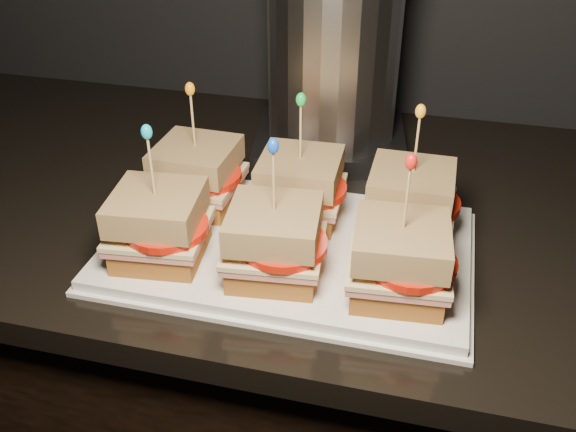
# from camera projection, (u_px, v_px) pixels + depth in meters

# --- Properties ---
(granite_slab) EXTENTS (2.50, 0.66, 0.03)m
(granite_slab) POSITION_uv_depth(u_px,v_px,m) (549.00, 238.00, 0.84)
(granite_slab) COLOR black
(granite_slab) RESTS_ON cabinet
(platter) EXTENTS (0.43, 0.26, 0.02)m
(platter) POSITION_uv_depth(u_px,v_px,m) (288.00, 248.00, 0.77)
(platter) COLOR white
(platter) RESTS_ON granite_slab
(platter_rim) EXTENTS (0.44, 0.28, 0.01)m
(platter_rim) POSITION_uv_depth(u_px,v_px,m) (288.00, 252.00, 0.78)
(platter_rim) COLOR white
(platter_rim) RESTS_ON granite_slab
(sandwich_0_bread_bot) EXTENTS (0.10, 0.10, 0.03)m
(sandwich_0_bread_bot) POSITION_uv_depth(u_px,v_px,m) (199.00, 193.00, 0.84)
(sandwich_0_bread_bot) COLOR brown
(sandwich_0_bread_bot) RESTS_ON platter
(sandwich_0_ham) EXTENTS (0.11, 0.10, 0.01)m
(sandwich_0_ham) POSITION_uv_depth(u_px,v_px,m) (198.00, 182.00, 0.83)
(sandwich_0_ham) COLOR #C3625B
(sandwich_0_ham) RESTS_ON sandwich_0_bread_bot
(sandwich_0_cheese) EXTENTS (0.11, 0.11, 0.01)m
(sandwich_0_cheese) POSITION_uv_depth(u_px,v_px,m) (198.00, 177.00, 0.82)
(sandwich_0_cheese) COLOR beige
(sandwich_0_cheese) RESTS_ON sandwich_0_ham
(sandwich_0_tomato) EXTENTS (0.09, 0.09, 0.01)m
(sandwich_0_tomato) POSITION_uv_depth(u_px,v_px,m) (204.00, 175.00, 0.81)
(sandwich_0_tomato) COLOR red
(sandwich_0_tomato) RESTS_ON sandwich_0_cheese
(sandwich_0_bread_top) EXTENTS (0.10, 0.10, 0.03)m
(sandwich_0_bread_top) POSITION_uv_depth(u_px,v_px,m) (196.00, 157.00, 0.81)
(sandwich_0_bread_top) COLOR #5A2A0B
(sandwich_0_bread_top) RESTS_ON sandwich_0_tomato
(sandwich_0_pick) EXTENTS (0.00, 0.00, 0.09)m
(sandwich_0_pick) POSITION_uv_depth(u_px,v_px,m) (193.00, 124.00, 0.78)
(sandwich_0_pick) COLOR tan
(sandwich_0_pick) RESTS_ON sandwich_0_bread_top
(sandwich_0_frill) EXTENTS (0.01, 0.01, 0.02)m
(sandwich_0_frill) POSITION_uv_depth(u_px,v_px,m) (190.00, 89.00, 0.76)
(sandwich_0_frill) COLOR orange
(sandwich_0_frill) RESTS_ON sandwich_0_pick
(sandwich_1_bread_bot) EXTENTS (0.10, 0.10, 0.03)m
(sandwich_1_bread_bot) POSITION_uv_depth(u_px,v_px,m) (300.00, 207.00, 0.81)
(sandwich_1_bread_bot) COLOR brown
(sandwich_1_bread_bot) RESTS_ON platter
(sandwich_1_ham) EXTENTS (0.11, 0.10, 0.01)m
(sandwich_1_ham) POSITION_uv_depth(u_px,v_px,m) (300.00, 195.00, 0.80)
(sandwich_1_ham) COLOR #C3625B
(sandwich_1_ham) RESTS_ON sandwich_1_bread_bot
(sandwich_1_cheese) EXTENTS (0.11, 0.11, 0.01)m
(sandwich_1_cheese) POSITION_uv_depth(u_px,v_px,m) (300.00, 190.00, 0.80)
(sandwich_1_cheese) COLOR beige
(sandwich_1_cheese) RESTS_ON sandwich_1_ham
(sandwich_1_tomato) EXTENTS (0.09, 0.09, 0.01)m
(sandwich_1_tomato) POSITION_uv_depth(u_px,v_px,m) (308.00, 188.00, 0.79)
(sandwich_1_tomato) COLOR red
(sandwich_1_tomato) RESTS_ON sandwich_1_cheese
(sandwich_1_bread_top) EXTENTS (0.10, 0.10, 0.03)m
(sandwich_1_bread_top) POSITION_uv_depth(u_px,v_px,m) (300.00, 170.00, 0.78)
(sandwich_1_bread_top) COLOR #5A2A0B
(sandwich_1_bread_top) RESTS_ON sandwich_1_tomato
(sandwich_1_pick) EXTENTS (0.00, 0.00, 0.09)m
(sandwich_1_pick) POSITION_uv_depth(u_px,v_px,m) (300.00, 135.00, 0.76)
(sandwich_1_pick) COLOR tan
(sandwich_1_pick) RESTS_ON sandwich_1_bread_top
(sandwich_1_frill) EXTENTS (0.01, 0.01, 0.02)m
(sandwich_1_frill) POSITION_uv_depth(u_px,v_px,m) (301.00, 100.00, 0.73)
(sandwich_1_frill) COLOR green
(sandwich_1_frill) RESTS_ON sandwich_1_pick
(sandwich_2_bread_bot) EXTENTS (0.10, 0.10, 0.03)m
(sandwich_2_bread_bot) POSITION_uv_depth(u_px,v_px,m) (407.00, 221.00, 0.78)
(sandwich_2_bread_bot) COLOR brown
(sandwich_2_bread_bot) RESTS_ON platter
(sandwich_2_ham) EXTENTS (0.11, 0.10, 0.01)m
(sandwich_2_ham) POSITION_uv_depth(u_px,v_px,m) (409.00, 209.00, 0.77)
(sandwich_2_ham) COLOR #C3625B
(sandwich_2_ham) RESTS_ON sandwich_2_bread_bot
(sandwich_2_cheese) EXTENTS (0.11, 0.10, 0.01)m
(sandwich_2_cheese) POSITION_uv_depth(u_px,v_px,m) (409.00, 204.00, 0.77)
(sandwich_2_cheese) COLOR beige
(sandwich_2_cheese) RESTS_ON sandwich_2_ham
(sandwich_2_tomato) EXTENTS (0.09, 0.09, 0.01)m
(sandwich_2_tomato) POSITION_uv_depth(u_px,v_px,m) (420.00, 202.00, 0.76)
(sandwich_2_tomato) COLOR red
(sandwich_2_tomato) RESTS_ON sandwich_2_cheese
(sandwich_2_bread_top) EXTENTS (0.10, 0.10, 0.03)m
(sandwich_2_bread_top) POSITION_uv_depth(u_px,v_px,m) (412.00, 183.00, 0.75)
(sandwich_2_bread_top) COLOR #5A2A0B
(sandwich_2_bread_top) RESTS_ON sandwich_2_tomato
(sandwich_2_pick) EXTENTS (0.00, 0.00, 0.09)m
(sandwich_2_pick) POSITION_uv_depth(u_px,v_px,m) (416.00, 148.00, 0.73)
(sandwich_2_pick) COLOR tan
(sandwich_2_pick) RESTS_ON sandwich_2_bread_top
(sandwich_2_frill) EXTENTS (0.01, 0.01, 0.02)m
(sandwich_2_frill) POSITION_uv_depth(u_px,v_px,m) (421.00, 111.00, 0.70)
(sandwich_2_frill) COLOR #F7A620
(sandwich_2_frill) RESTS_ON sandwich_2_pick
(sandwich_3_bread_bot) EXTENTS (0.10, 0.10, 0.03)m
(sandwich_3_bread_bot) POSITION_uv_depth(u_px,v_px,m) (162.00, 246.00, 0.74)
(sandwich_3_bread_bot) COLOR brown
(sandwich_3_bread_bot) RESTS_ON platter
(sandwich_3_ham) EXTENTS (0.11, 0.11, 0.01)m
(sandwich_3_ham) POSITION_uv_depth(u_px,v_px,m) (160.00, 233.00, 0.73)
(sandwich_3_ham) COLOR #C3625B
(sandwich_3_ham) RESTS_ON sandwich_3_bread_bot
(sandwich_3_cheese) EXTENTS (0.12, 0.11, 0.01)m
(sandwich_3_cheese) POSITION_uv_depth(u_px,v_px,m) (159.00, 228.00, 0.73)
(sandwich_3_cheese) COLOR beige
(sandwich_3_cheese) RESTS_ON sandwich_3_ham
(sandwich_3_tomato) EXTENTS (0.09, 0.09, 0.01)m
(sandwich_3_tomato) POSITION_uv_depth(u_px,v_px,m) (166.00, 227.00, 0.71)
(sandwich_3_tomato) COLOR red
(sandwich_3_tomato) RESTS_ON sandwich_3_cheese
(sandwich_3_bread_top) EXTENTS (0.11, 0.11, 0.03)m
(sandwich_3_bread_top) POSITION_uv_depth(u_px,v_px,m) (156.00, 207.00, 0.71)
(sandwich_3_bread_top) COLOR #5A2A0B
(sandwich_3_bread_top) RESTS_ON sandwich_3_tomato
(sandwich_3_pick) EXTENTS (0.00, 0.00, 0.09)m
(sandwich_3_pick) POSITION_uv_depth(u_px,v_px,m) (152.00, 170.00, 0.68)
(sandwich_3_pick) COLOR tan
(sandwich_3_pick) RESTS_ON sandwich_3_bread_top
(sandwich_3_frill) EXTENTS (0.01, 0.01, 0.02)m
(sandwich_3_frill) POSITION_uv_depth(u_px,v_px,m) (147.00, 132.00, 0.66)
(sandwich_3_frill) COLOR #139FBC
(sandwich_3_frill) RESTS_ON sandwich_3_pick
(sandwich_4_bread_bot) EXTENTS (0.10, 0.10, 0.03)m
(sandwich_4_bread_bot) POSITION_uv_depth(u_px,v_px,m) (275.00, 263.00, 0.71)
(sandwich_4_bread_bot) COLOR brown
(sandwich_4_bread_bot) RESTS_ON platter
(sandwich_4_ham) EXTENTS (0.11, 0.11, 0.01)m
(sandwich_4_ham) POSITION_uv_depth(u_px,v_px,m) (275.00, 250.00, 0.70)
(sandwich_4_ham) COLOR #C3625B
(sandwich_4_ham) RESTS_ON sandwich_4_bread_bot
(sandwich_4_cheese) EXTENTS (0.12, 0.11, 0.01)m
(sandwich_4_cheese) POSITION_uv_depth(u_px,v_px,m) (274.00, 245.00, 0.70)
(sandwich_4_cheese) COLOR beige
(sandwich_4_cheese) RESTS_ON sandwich_4_ham
(sandwich_4_tomato) EXTENTS (0.09, 0.09, 0.01)m
(sandwich_4_tomato) POSITION_uv_depth(u_px,v_px,m) (284.00, 244.00, 0.69)
(sandwich_4_tomato) COLOR red
(sandwich_4_tomato) RESTS_ON sandwich_4_cheese
(sandwich_4_bread_top) EXTENTS (0.11, 0.11, 0.03)m
(sandwich_4_bread_top) POSITION_uv_depth(u_px,v_px,m) (274.00, 223.00, 0.68)
(sandwich_4_bread_top) COLOR #5A2A0B
(sandwich_4_bread_top) RESTS_ON sandwich_4_tomato
(sandwich_4_pick) EXTENTS (0.00, 0.00, 0.09)m
(sandwich_4_pick) POSITION_uv_depth(u_px,v_px,m) (274.00, 186.00, 0.66)
(sandwich_4_pick) COLOR tan
(sandwich_4_pick) RESTS_ON sandwich_4_bread_top
(sandwich_4_frill) EXTENTS (0.01, 0.01, 0.02)m
(sandwich_4_frill) POSITION_uv_depth(u_px,v_px,m) (273.00, 146.00, 0.63)
(sandwich_4_frill) COLOR blue
(sandwich_4_frill) RESTS_ON sandwich_4_pick
(sandwich_5_bread_bot) EXTENTS (0.10, 0.10, 0.03)m
(sandwich_5_bread_bot) POSITION_uv_depth(u_px,v_px,m) (397.00, 281.00, 0.68)
(sandwich_5_bread_bot) COLOR brown
(sandwich_5_bread_bot) RESTS_ON platter
(sandwich_5_ham) EXTENTS (0.11, 0.11, 0.01)m
(sandwich_5_ham) POSITION_uv_depth(u_px,v_px,m) (399.00, 269.00, 0.67)
(sandwich_5_ham) COLOR #C3625B
(sandwich_5_ham) RESTS_ON sandwich_5_bread_bot
(sandwich_5_cheese) EXTENTS (0.11, 0.11, 0.01)m
(sandwich_5_cheese) POSITION_uv_depth(u_px,v_px,m) (399.00, 263.00, 0.67)
(sandwich_5_cheese) COLOR beige
(sandwich_5_cheese) RESTS_ON sandwich_5_ham
(sandwich_5_tomato) EXTENTS (0.09, 0.09, 0.01)m
(sandwich_5_tomato) POSITION_uv_depth(u_px,v_px,m) (411.00, 263.00, 0.66)
(sandwich_5_tomato) COLOR red
(sandwich_5_tomato) RESTS_ON sandwich_5_cheese
(sandwich_5_bread_top) EXTENTS (0.10, 0.10, 0.03)m
(sandwich_5_bread_top) POSITION_uv_depth(u_px,v_px,m) (402.00, 241.00, 0.65)
(sandwich_5_bread_top) COLOR #5A2A0B
(sandwich_5_bread_top) RESTS_ON sandwich_5_tomato
(sandwich_5_pick) EXTENTS (0.00, 0.00, 0.09)m
(sandwich_5_pick) POSITION_uv_depth(u_px,v_px,m) (406.00, 202.00, 0.63)
(sandwich_5_pick) COLOR tan
(sandwich_5_pick) RESTS_ON sandwich_5_bread_top
(sandwich_5_frill) EXTENTS (0.01, 0.01, 0.02)m
(sandwich_5_frill) POSITION_uv_depth(u_px,v_px,m) (411.00, 162.00, 0.61)
(sandwich_5_frill) COLOR red
(sandwich_5_frill) RESTS_ON sandwich_5_pick
(appliance_base) EXTENTS (0.26, 0.22, 0.03)m
(appliance_base) POSITION_uv_depth(u_px,v_px,m) (330.00, 141.00, 1.00)
(appliance_base) COLOR #262628
(appliance_base) RESTS_ON granite_slab
(appliance_body) EXTENTS (0.19, 0.19, 0.25)m
(appliance_body) POSITION_uv_depth(u_px,v_px,m) (334.00, 55.00, 0.93)
(appliance_body) COLOR silver
(appliance_body) RESTS_ON appliance_base
(appliance) EXTENTS (0.23, 0.19, 0.30)m
(appliance) POSITION_uv_depth(u_px,v_px,m) (333.00, 58.00, 0.93)
(appliance) COLOR silver
(appliance) RESTS_ON granite_slab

